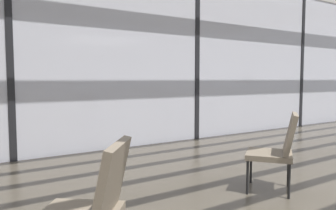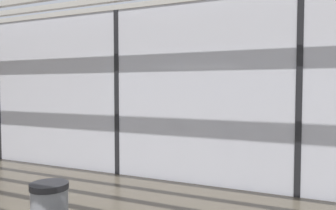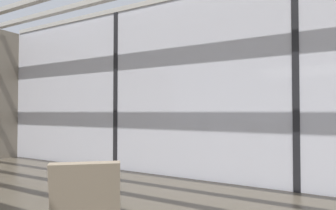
{
  "view_description": "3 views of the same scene",
  "coord_description": "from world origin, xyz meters",
  "views": [
    {
      "loc": [
        -4.22,
        -0.21,
        1.24
      ],
      "look_at": [
        -1.3,
        4.27,
        0.82
      ],
      "focal_mm": 35.21,
      "sensor_mm": 36.0,
      "label": 1
    },
    {
      "loc": [
        3.87,
        -0.67,
        1.81
      ],
      "look_at": [
        0.8,
        5.93,
        1.42
      ],
      "focal_mm": 36.03,
      "sensor_mm": 36.0,
      "label": 2
    },
    {
      "loc": [
        0.24,
        0.6,
        1.22
      ],
      "look_at": [
        -1.83,
        4.43,
        1.33
      ],
      "focal_mm": 28.95,
      "sensor_mm": 36.0,
      "label": 3
    }
  ],
  "objects": [
    {
      "name": "window_mullion_2",
      "position": [
        3.5,
        5.2,
        1.68
      ],
      "size": [
        0.1,
        0.12,
        3.37
      ],
      "primitive_type": "cube",
      "color": "black",
      "rests_on": "ground"
    },
    {
      "name": "window_mullion_1",
      "position": [
        0.0,
        5.2,
        1.68
      ],
      "size": [
        0.1,
        0.12,
        3.37
      ],
      "primitive_type": "cube",
      "color": "black",
      "rests_on": "ground"
    },
    {
      "name": "glass_curtain_wall",
      "position": [
        0.0,
        5.2,
        1.68
      ],
      "size": [
        14.0,
        0.08,
        3.37
      ],
      "primitive_type": "cube",
      "color": "silver",
      "rests_on": "ground"
    },
    {
      "name": "window_mullion_0",
      "position": [
        -3.5,
        5.2,
        1.68
      ],
      "size": [
        0.1,
        0.12,
        3.37
      ],
      "primitive_type": "cube",
      "color": "black",
      "rests_on": "ground"
    },
    {
      "name": "parked_airplane",
      "position": [
        -0.11,
        9.53,
        1.87
      ],
      "size": [
        13.77,
        3.74,
        3.74
      ],
      "color": "silver",
      "rests_on": "ground"
    }
  ]
}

